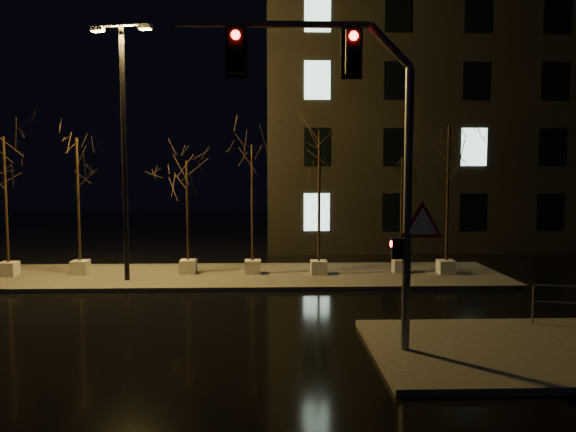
{
  "coord_description": "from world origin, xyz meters",
  "views": [
    {
      "loc": [
        1.58,
        -16.35,
        4.36
      ],
      "look_at": [
        2.22,
        2.42,
        2.8
      ],
      "focal_mm": 35.0,
      "sensor_mm": 36.0,
      "label": 1
    }
  ],
  "objects": [
    {
      "name": "ground",
      "position": [
        0.0,
        0.0,
        0.0
      ],
      "size": [
        90.0,
        90.0,
        0.0
      ],
      "primitive_type": "plane",
      "color": "black",
      "rests_on": "ground"
    },
    {
      "name": "median",
      "position": [
        0.0,
        6.0,
        0.07
      ],
      "size": [
        22.0,
        5.0,
        0.15
      ],
      "primitive_type": "cube",
      "color": "#43413C",
      "rests_on": "ground"
    },
    {
      "name": "sidewalk_corner",
      "position": [
        7.5,
        -3.5,
        0.07
      ],
      "size": [
        7.0,
        5.0,
        0.15
      ],
      "primitive_type": "cube",
      "color": "#43413C",
      "rests_on": "ground"
    },
    {
      "name": "building",
      "position": [
        14.0,
        18.0,
        7.5
      ],
      "size": [
        25.0,
        12.0,
        15.0
      ],
      "primitive_type": "cube",
      "color": "black",
      "rests_on": "ground"
    },
    {
      "name": "tree_0",
      "position": [
        -8.76,
        6.0,
        4.42
      ],
      "size": [
        1.8,
        1.8,
        5.63
      ],
      "color": "beige",
      "rests_on": "median"
    },
    {
      "name": "tree_1",
      "position": [
        -6.05,
        6.28,
        4.41
      ],
      "size": [
        1.8,
        1.8,
        5.61
      ],
      "color": "beige",
      "rests_on": "median"
    },
    {
      "name": "tree_2",
      "position": [
        -1.71,
        6.33,
        3.71
      ],
      "size": [
        1.8,
        1.8,
        4.69
      ],
      "color": "beige",
      "rests_on": "median"
    },
    {
      "name": "tree_3",
      "position": [
        0.91,
        6.13,
        4.2
      ],
      "size": [
        1.8,
        1.8,
        5.34
      ],
      "color": "beige",
      "rests_on": "median"
    },
    {
      "name": "tree_4",
      "position": [
        3.58,
        5.96,
        4.64
      ],
      "size": [
        1.8,
        1.8,
        5.91
      ],
      "color": "beige",
      "rests_on": "median"
    },
    {
      "name": "tree_5",
      "position": [
        6.98,
        6.24,
        3.79
      ],
      "size": [
        1.8,
        1.8,
        4.8
      ],
      "color": "beige",
      "rests_on": "median"
    },
    {
      "name": "tree_6",
      "position": [
        8.73,
        5.86,
        4.78
      ],
      "size": [
        1.8,
        1.8,
        6.1
      ],
      "color": "beige",
      "rests_on": "median"
    },
    {
      "name": "traffic_signal_mast",
      "position": [
        3.55,
        -3.59,
        5.08
      ],
      "size": [
        6.15,
        0.24,
        7.5
      ],
      "rotation": [
        0.0,
        0.0,
        -0.0
      ],
      "color": "slate",
      "rests_on": "sidewalk_corner"
    },
    {
      "name": "streetlight_main",
      "position": [
        -3.85,
        4.98,
        5.66
      ],
      "size": [
        2.38,
        0.75,
        9.55
      ],
      "rotation": [
        0.0,
        0.0,
        -0.21
      ],
      "color": "black",
      "rests_on": "median"
    }
  ]
}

